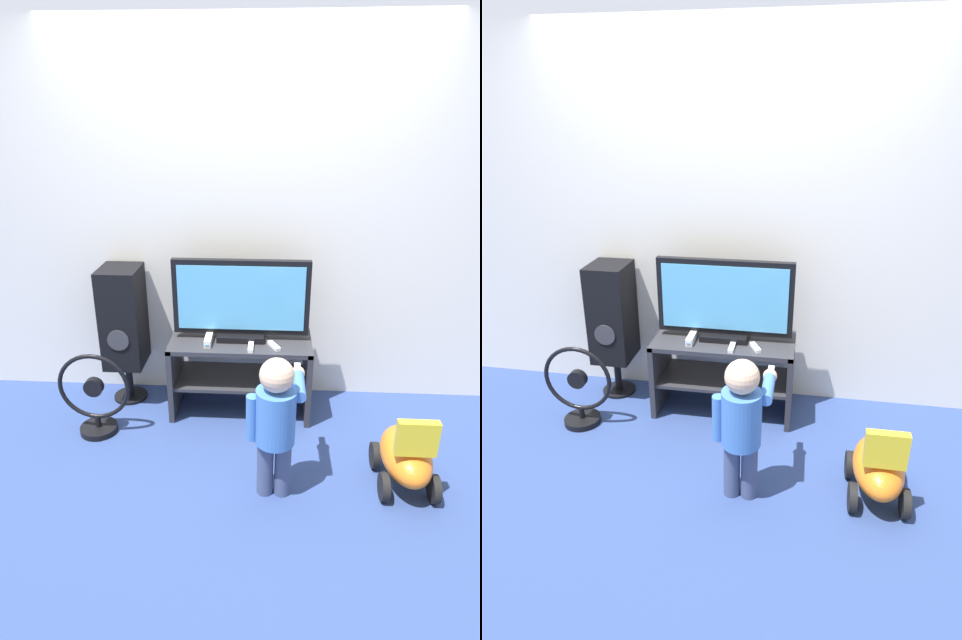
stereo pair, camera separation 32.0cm
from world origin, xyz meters
TOP-DOWN VIEW (x-y plane):
  - ground_plane at (0.00, 0.00)m, footprint 16.00×16.00m
  - wall_back at (0.00, 0.52)m, footprint 10.00×0.06m
  - tv_stand at (0.00, 0.22)m, footprint 0.95×0.44m
  - television at (0.00, 0.24)m, footprint 0.90×0.20m
  - game_console at (-0.21, 0.15)m, footprint 0.04×0.16m
  - remote_primary at (0.22, 0.11)m, footprint 0.09×0.13m
  - remote_secondary at (0.07, 0.08)m, footprint 0.03×0.13m
  - child at (0.24, -0.61)m, footprint 0.31×0.47m
  - speaker_tower at (-0.82, 0.31)m, footprint 0.27×0.33m
  - floor_fan at (-0.92, -0.12)m, footprint 0.47×0.24m
  - ride_on_toy at (0.96, -0.51)m, footprint 0.31×0.49m

SIDE VIEW (x-z plane):
  - ground_plane at x=0.00m, z-range 0.00..0.00m
  - ride_on_toy at x=0.96m, z-range -0.06..0.44m
  - floor_fan at x=-0.92m, z-range -0.03..0.54m
  - tv_stand at x=0.00m, z-range 0.08..0.62m
  - child at x=0.24m, z-range 0.07..0.90m
  - remote_primary at x=0.22m, z-range 0.54..0.56m
  - remote_secondary at x=0.07m, z-range 0.54..0.56m
  - game_console at x=-0.21m, z-range 0.54..0.59m
  - speaker_tower at x=-0.82m, z-range 0.13..1.12m
  - television at x=0.00m, z-range 0.53..1.08m
  - wall_back at x=0.00m, z-range 0.00..2.60m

